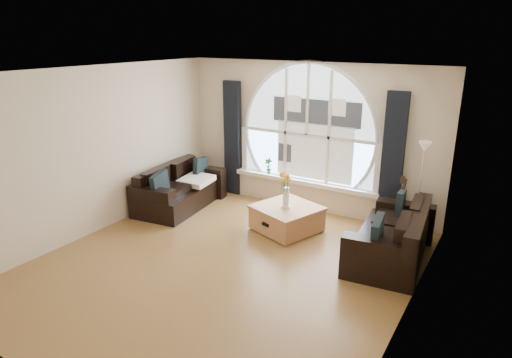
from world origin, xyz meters
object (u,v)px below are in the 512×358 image
Objects in this scene: vase_flowers at (286,185)px; floor_lamp at (420,191)px; potted_plant at (268,166)px; guitar at (401,206)px; sofa_left at (180,187)px; sofa_right at (392,234)px; coffee_chest at (287,217)px.

floor_lamp reaches higher than vase_flowers.
floor_lamp reaches higher than potted_plant.
potted_plant is at bearing -164.48° from guitar.
vase_flowers is at bearing -6.12° from sofa_left.
sofa_right is at bearing -99.23° from floor_lamp.
potted_plant is (1.24, 1.21, 0.30)m from sofa_left.
guitar is 2.69m from potted_plant.
guitar is (1.67, 0.76, 0.30)m from coffee_chest.
sofa_right is 5.87× the size of potted_plant.
sofa_left is 1.10× the size of floor_lamp.
guitar is at bearing 5.12° from sofa_left.
floor_lamp is (1.91, 0.88, -0.02)m from vase_flowers.
coffee_chest is at bearing 170.88° from sofa_right.
sofa_left is 0.98× the size of sofa_right.
floor_lamp is at bearing 74.80° from sofa_right.
vase_flowers reaches higher than guitar.
sofa_right is 1.77m from coffee_chest.
sofa_left is 4.00m from guitar.
potted_plant is at bearing 37.11° from sofa_left.
floor_lamp is 2.92m from potted_plant.
sofa_left is 1.76m from potted_plant.
guitar reaches higher than sofa_right.
sofa_right is at bearing -1.50° from vase_flowers.
sofa_left is 5.76× the size of potted_plant.
vase_flowers reaches higher than sofa_left.
coffee_chest is at bearing 92.63° from vase_flowers.
guitar is at bearing -7.53° from potted_plant.
floor_lamp is 1.51× the size of guitar.
coffee_chest is at bearing -156.52° from floor_lamp.
sofa_right is 1.12× the size of floor_lamp.
floor_lamp is at bearing -5.58° from potted_plant.
floor_lamp reaches higher than sofa_left.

